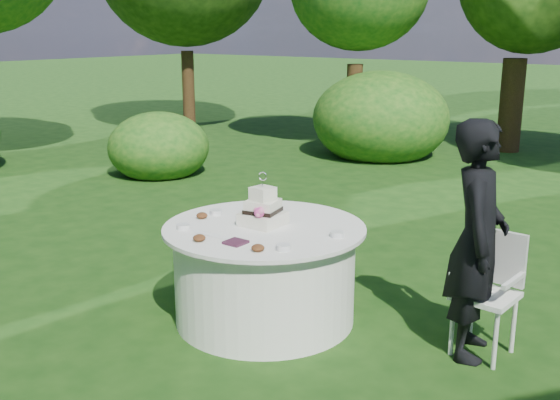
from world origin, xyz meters
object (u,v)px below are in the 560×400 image
object	(u,v)px
cake	(263,211)
guest	(477,240)
table	(265,273)
chair	(491,283)
napkins	(236,242)

from	to	relation	value
cake	guest	bearing A→B (deg)	15.23
guest	table	bearing A→B (deg)	88.75
table	chair	size ratio (longest dim) A/B	1.78
guest	table	size ratio (longest dim) A/B	1.07
napkins	table	world-z (taller)	napkins
napkins	table	distance (m)	0.61
cake	chair	distance (m)	1.74
napkins	table	xyz separation A→B (m)	(-0.10, 0.45, -0.39)
guest	chair	xyz separation A→B (m)	(0.08, 0.10, -0.32)
table	cake	bearing A→B (deg)	148.40
guest	cake	distance (m)	1.59
cake	napkins	bearing A→B (deg)	-75.20
napkins	guest	xyz separation A→B (m)	(1.41, 0.89, 0.06)
cake	chair	size ratio (longest dim) A/B	0.48
napkins	chair	xyz separation A→B (m)	(1.50, 0.99, -0.26)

